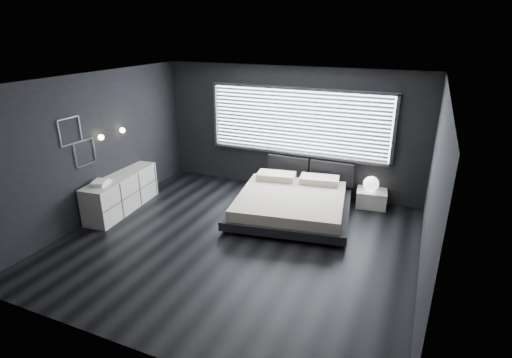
% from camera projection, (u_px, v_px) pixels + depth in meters
% --- Properties ---
extents(room, '(6.04, 6.00, 2.80)m').
position_uv_depth(room, '(236.00, 168.00, 6.58)').
color(room, black).
rests_on(room, ground).
extents(window, '(4.14, 0.09, 1.52)m').
position_uv_depth(window, '(298.00, 122.00, 8.74)').
color(window, white).
rests_on(window, ground).
extents(headboard, '(1.96, 0.16, 0.52)m').
position_uv_depth(headboard, '(309.00, 170.00, 8.94)').
color(headboard, black).
rests_on(headboard, ground).
extents(sconce_near, '(0.18, 0.11, 0.11)m').
position_uv_depth(sconce_near, '(101.00, 137.00, 7.61)').
color(sconce_near, silver).
rests_on(sconce_near, ground).
extents(sconce_far, '(0.18, 0.11, 0.11)m').
position_uv_depth(sconce_far, '(122.00, 130.00, 8.13)').
color(sconce_far, silver).
rests_on(sconce_far, ground).
extents(wall_art_upper, '(0.01, 0.48, 0.48)m').
position_uv_depth(wall_art_upper, '(70.00, 131.00, 7.04)').
color(wall_art_upper, '#47474C').
rests_on(wall_art_upper, ground).
extents(wall_art_lower, '(0.01, 0.48, 0.48)m').
position_uv_depth(wall_art_lower, '(85.00, 153.00, 7.42)').
color(wall_art_lower, '#47474C').
rests_on(wall_art_lower, ground).
extents(bed, '(2.60, 2.52, 0.59)m').
position_uv_depth(bed, '(291.00, 203.00, 7.99)').
color(bed, black).
rests_on(bed, ground).
extents(nightstand, '(0.67, 0.58, 0.36)m').
position_uv_depth(nightstand, '(371.00, 198.00, 8.44)').
color(nightstand, silver).
rests_on(nightstand, ground).
extents(orb_lamp, '(0.32, 0.32, 0.32)m').
position_uv_depth(orb_lamp, '(371.00, 184.00, 8.29)').
color(orb_lamp, white).
rests_on(orb_lamp, nightstand).
extents(dresser, '(0.71, 1.93, 0.75)m').
position_uv_depth(dresser, '(122.00, 192.00, 8.22)').
color(dresser, silver).
rests_on(dresser, ground).
extents(book_stack, '(0.37, 0.43, 0.08)m').
position_uv_depth(book_stack, '(100.00, 183.00, 7.61)').
color(book_stack, white).
rests_on(book_stack, dresser).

